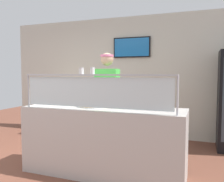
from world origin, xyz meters
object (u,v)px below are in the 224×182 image
at_px(pizza_tray, 92,105).
at_px(worker_figure, 107,99).
at_px(pizza_box_stack, 63,91).
at_px(pepper_flake_shaker, 92,71).
at_px(pizza_server, 91,104).
at_px(parmesan_shaker, 81,71).

xyz_separation_m(pizza_tray, worker_figure, (0.03, 0.52, 0.04)).
bearing_deg(worker_figure, pizza_tray, -93.38).
bearing_deg(worker_figure, pizza_box_stack, 143.49).
distance_m(pepper_flake_shaker, pizza_box_stack, 2.70).
height_order(pizza_tray, pizza_box_stack, pizza_box_stack).
bearing_deg(pizza_box_stack, pepper_flake_shaker, -49.88).
height_order(pizza_server, parmesan_shaker, parmesan_shaker).
bearing_deg(pizza_tray, pepper_flake_shaker, -64.03).
xyz_separation_m(parmesan_shaker, worker_figure, (0.01, 0.87, -0.45)).
height_order(pepper_flake_shaker, worker_figure, worker_figure).
xyz_separation_m(pizza_tray, pizza_box_stack, (-1.54, 1.68, 0.04)).
height_order(pizza_server, pepper_flake_shaker, pepper_flake_shaker).
bearing_deg(pizza_tray, worker_figure, 86.62).
bearing_deg(worker_figure, parmesan_shaker, -90.97).
bearing_deg(pepper_flake_shaker, worker_figure, 99.27).
bearing_deg(pizza_tray, pizza_box_stack, 132.54).
bearing_deg(pizza_server, parmesan_shaker, -75.48).
bearing_deg(pizza_server, pepper_flake_shaker, -51.09).
height_order(pizza_tray, worker_figure, worker_figure).
bearing_deg(pizza_box_stack, pizza_tray, -47.46).
distance_m(pepper_flake_shaker, worker_figure, 0.99).
bearing_deg(pizza_server, pizza_box_stack, 142.96).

